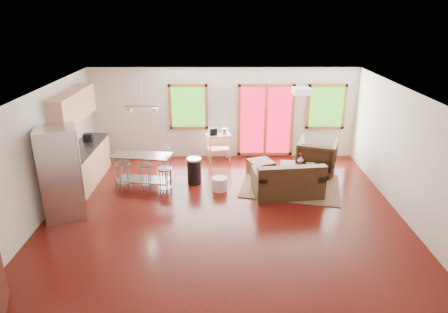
{
  "coord_description": "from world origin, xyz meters",
  "views": [
    {
      "loc": [
        -0.02,
        -7.55,
        4.18
      ],
      "look_at": [
        0.0,
        0.3,
        1.2
      ],
      "focal_mm": 32.0,
      "sensor_mm": 36.0,
      "label": 1
    }
  ],
  "objects_px": {
    "coffee_table": "(300,167)",
    "ottoman": "(261,168)",
    "rug": "(290,186)",
    "refrigerator": "(61,173)",
    "armchair": "(317,155)",
    "island": "(143,165)",
    "kitchen_cart": "(218,138)",
    "loveseat": "(288,182)"
  },
  "relations": [
    {
      "from": "coffee_table",
      "to": "ottoman",
      "type": "distance_m",
      "value": 1.03
    },
    {
      "from": "rug",
      "to": "ottoman",
      "type": "distance_m",
      "value": 1.02
    },
    {
      "from": "refrigerator",
      "to": "armchair",
      "type": "bearing_deg",
      "value": 1.64
    },
    {
      "from": "rug",
      "to": "island",
      "type": "height_order",
      "value": "island"
    },
    {
      "from": "ottoman",
      "to": "island",
      "type": "bearing_deg",
      "value": -164.27
    },
    {
      "from": "rug",
      "to": "kitchen_cart",
      "type": "distance_m",
      "value": 2.59
    },
    {
      "from": "rug",
      "to": "kitchen_cart",
      "type": "bearing_deg",
      "value": 136.03
    },
    {
      "from": "armchair",
      "to": "ottoman",
      "type": "distance_m",
      "value": 1.53
    },
    {
      "from": "loveseat",
      "to": "kitchen_cart",
      "type": "bearing_deg",
      "value": 119.89
    },
    {
      "from": "ottoman",
      "to": "armchair",
      "type": "bearing_deg",
      "value": 5.79
    },
    {
      "from": "rug",
      "to": "refrigerator",
      "type": "xyz_separation_m",
      "value": [
        -4.98,
        -1.41,
        0.96
      ]
    },
    {
      "from": "loveseat",
      "to": "refrigerator",
      "type": "distance_m",
      "value": 4.96
    },
    {
      "from": "ottoman",
      "to": "refrigerator",
      "type": "bearing_deg",
      "value": -153.46
    },
    {
      "from": "coffee_table",
      "to": "island",
      "type": "relative_size",
      "value": 0.75
    },
    {
      "from": "loveseat",
      "to": "island",
      "type": "distance_m",
      "value": 3.47
    },
    {
      "from": "refrigerator",
      "to": "rug",
      "type": "bearing_deg",
      "value": -4.24
    },
    {
      "from": "loveseat",
      "to": "armchair",
      "type": "xyz_separation_m",
      "value": [
        0.97,
        1.37,
        0.17
      ]
    },
    {
      "from": "island",
      "to": "kitchen_cart",
      "type": "bearing_deg",
      "value": 45.41
    },
    {
      "from": "coffee_table",
      "to": "loveseat",
      "type": "bearing_deg",
      "value": -116.9
    },
    {
      "from": "ottoman",
      "to": "kitchen_cart",
      "type": "bearing_deg",
      "value": 138.57
    },
    {
      "from": "rug",
      "to": "coffee_table",
      "type": "bearing_deg",
      "value": 55.02
    },
    {
      "from": "armchair",
      "to": "refrigerator",
      "type": "relative_size",
      "value": 0.52
    },
    {
      "from": "rug",
      "to": "refrigerator",
      "type": "distance_m",
      "value": 5.27
    },
    {
      "from": "rug",
      "to": "coffee_table",
      "type": "xyz_separation_m",
      "value": [
        0.29,
        0.42,
        0.33
      ]
    },
    {
      "from": "coffee_table",
      "to": "armchair",
      "type": "relative_size",
      "value": 1.08
    },
    {
      "from": "rug",
      "to": "ottoman",
      "type": "bearing_deg",
      "value": 132.21
    },
    {
      "from": "ottoman",
      "to": "island",
      "type": "height_order",
      "value": "island"
    },
    {
      "from": "rug",
      "to": "island",
      "type": "xyz_separation_m",
      "value": [
        -3.59,
        -0.08,
        0.59
      ]
    },
    {
      "from": "loveseat",
      "to": "island",
      "type": "height_order",
      "value": "island"
    },
    {
      "from": "rug",
      "to": "island",
      "type": "bearing_deg",
      "value": -178.73
    },
    {
      "from": "ottoman",
      "to": "kitchen_cart",
      "type": "xyz_separation_m",
      "value": [
        -1.13,
        1.0,
        0.49
      ]
    },
    {
      "from": "armchair",
      "to": "kitchen_cart",
      "type": "distance_m",
      "value": 2.76
    },
    {
      "from": "loveseat",
      "to": "refrigerator",
      "type": "relative_size",
      "value": 0.85
    },
    {
      "from": "refrigerator",
      "to": "island",
      "type": "xyz_separation_m",
      "value": [
        1.39,
        1.33,
        -0.37
      ]
    },
    {
      "from": "armchair",
      "to": "rug",
      "type": "bearing_deg",
      "value": 67.1
    },
    {
      "from": "rug",
      "to": "armchair",
      "type": "height_order",
      "value": "armchair"
    },
    {
      "from": "loveseat",
      "to": "ottoman",
      "type": "bearing_deg",
      "value": 106.19
    },
    {
      "from": "rug",
      "to": "ottoman",
      "type": "xyz_separation_m",
      "value": [
        -0.67,
        0.74,
        0.18
      ]
    },
    {
      "from": "armchair",
      "to": "kitchen_cart",
      "type": "relative_size",
      "value": 1.0
    },
    {
      "from": "armchair",
      "to": "island",
      "type": "bearing_deg",
      "value": 31.88
    },
    {
      "from": "rug",
      "to": "armchair",
      "type": "xyz_separation_m",
      "value": [
        0.81,
        0.89,
        0.49
      ]
    },
    {
      "from": "loveseat",
      "to": "refrigerator",
      "type": "height_order",
      "value": "refrigerator"
    }
  ]
}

